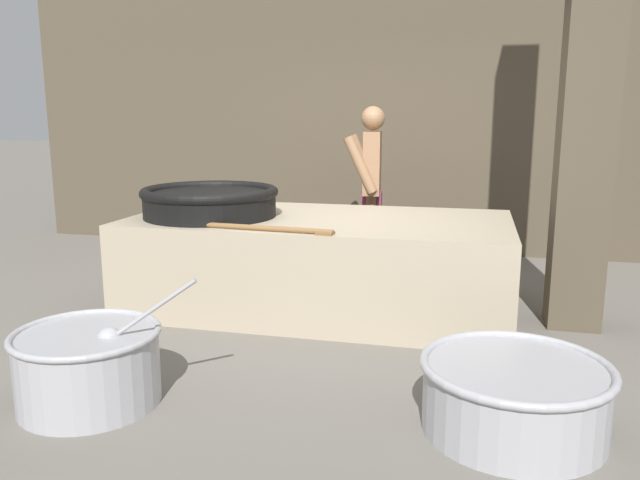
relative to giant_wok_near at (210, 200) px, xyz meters
The scene contains 9 objects.
ground_plane 1.28m from the giant_wok_near, 10.83° to the left, with size 60.00×60.00×0.00m, color #666059.
back_wall 3.08m from the giant_wok_near, 71.36° to the left, with size 8.63×0.24×4.34m, color #4C4233.
support_pillar 3.17m from the giant_wok_near, ahead, with size 0.38×0.38×4.34m, color #4C4233.
hearth_platform 1.05m from the giant_wok_near, 10.83° to the left, with size 3.09×1.59×0.77m.
giant_wok_near is the anchor object (origin of this frame).
stirring_paddle 0.85m from the giant_wok_near, 38.84° to the right, with size 1.17×0.16×0.04m.
cook 1.79m from the giant_wok_near, 51.01° to the left, with size 0.42×0.64×1.68m.
prep_bowl_vegetables 2.01m from the giant_wok_near, 87.58° to the right, with size 1.06×0.81×0.75m.
prep_bowl_meat 2.97m from the giant_wok_near, 35.02° to the right, with size 0.97×0.97×0.38m.
Camera 1 is at (1.22, -4.94, 1.59)m, focal length 35.00 mm.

